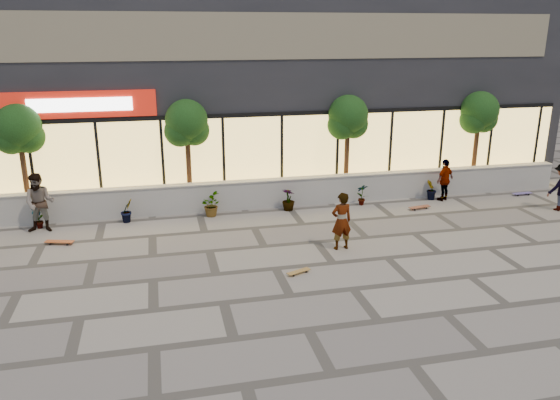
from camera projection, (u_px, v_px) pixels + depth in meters
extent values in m
plane|color=#9E9789|center=(353.00, 289.00, 13.68)|extent=(80.00, 80.00, 0.00)
cube|color=beige|center=(288.00, 192.00, 20.04)|extent=(22.00, 0.35, 1.00)
cube|color=#B2AFA8|center=(288.00, 179.00, 19.89)|extent=(22.00, 0.42, 0.04)
cube|color=#25252A|center=(258.00, 76.00, 24.04)|extent=(24.00, 9.00, 8.50)
cube|color=#F6CA62|center=(282.00, 155.00, 20.59)|extent=(23.04, 0.05, 3.00)
cube|color=black|center=(282.00, 114.00, 20.10)|extent=(23.04, 0.08, 0.15)
cube|color=#B6190D|center=(81.00, 105.00, 18.43)|extent=(5.00, 0.10, 0.90)
cube|color=white|center=(80.00, 105.00, 18.37)|extent=(3.40, 0.06, 0.45)
cube|color=brown|center=(282.00, 36.00, 19.31)|extent=(21.60, 0.05, 1.60)
imported|color=#183510|center=(38.00, 217.00, 17.75)|extent=(0.43, 0.29, 0.81)
imported|color=#183510|center=(127.00, 210.00, 18.34)|extent=(0.57, 0.57, 0.81)
imported|color=#183510|center=(210.00, 205.00, 18.94)|extent=(0.68, 0.77, 0.81)
imported|color=#183510|center=(288.00, 199.00, 19.54)|extent=(0.64, 0.64, 0.81)
imported|color=#183510|center=(362.00, 194.00, 20.13)|extent=(0.46, 0.35, 0.81)
imported|color=#183510|center=(431.00, 190.00, 20.73)|extent=(0.55, 0.57, 0.81)
cylinder|color=#462D19|center=(25.00, 172.00, 18.44)|extent=(0.18, 0.18, 3.24)
sphere|color=#183510|center=(18.00, 126.00, 17.98)|extent=(1.50, 1.50, 1.50)
sphere|color=#183510|center=(11.00, 138.00, 17.99)|extent=(1.10, 1.10, 1.10)
sphere|color=#183510|center=(28.00, 137.00, 18.19)|extent=(1.10, 1.10, 1.10)
cylinder|color=#462D19|center=(189.00, 163.00, 19.61)|extent=(0.18, 0.18, 3.24)
sphere|color=#183510|center=(186.00, 121.00, 19.15)|extent=(1.50, 1.50, 1.50)
sphere|color=#183510|center=(180.00, 131.00, 19.16)|extent=(1.10, 1.10, 1.10)
sphere|color=#183510|center=(194.00, 130.00, 19.36)|extent=(1.10, 1.10, 1.10)
cylinder|color=#462D19|center=(347.00, 155.00, 20.89)|extent=(0.18, 0.18, 3.24)
sphere|color=#183510|center=(348.00, 115.00, 20.43)|extent=(1.50, 1.50, 1.50)
sphere|color=#183510|center=(342.00, 125.00, 20.44)|extent=(1.10, 1.10, 1.10)
sphere|color=#183510|center=(354.00, 124.00, 20.64)|extent=(1.10, 1.10, 1.10)
cylinder|color=#462D19|center=(475.00, 149.00, 22.06)|extent=(0.18, 0.18, 3.24)
sphere|color=#183510|center=(480.00, 110.00, 21.60)|extent=(1.50, 1.50, 1.50)
sphere|color=#183510|center=(474.00, 120.00, 21.61)|extent=(1.10, 1.10, 1.10)
sphere|color=#183510|center=(484.00, 119.00, 21.81)|extent=(1.10, 1.10, 1.10)
imported|color=white|center=(341.00, 221.00, 15.94)|extent=(0.67, 0.48, 1.74)
imported|color=#9D8165|center=(40.00, 203.00, 17.30)|extent=(1.00, 0.82, 1.93)
imported|color=silver|center=(445.00, 180.00, 20.57)|extent=(1.02, 0.78, 1.61)
cube|color=olive|center=(299.00, 271.00, 14.50)|extent=(0.70, 0.42, 0.02)
cylinder|color=black|center=(304.00, 270.00, 14.68)|extent=(0.06, 0.04, 0.05)
cylinder|color=black|center=(306.00, 272.00, 14.58)|extent=(0.06, 0.04, 0.05)
cylinder|color=black|center=(291.00, 274.00, 14.45)|extent=(0.06, 0.04, 0.05)
cylinder|color=black|center=(294.00, 276.00, 14.35)|extent=(0.06, 0.04, 0.05)
cube|color=#AD4A20|center=(59.00, 241.00, 16.49)|extent=(0.89, 0.46, 0.02)
cylinder|color=black|center=(69.00, 243.00, 16.57)|extent=(0.07, 0.05, 0.06)
cylinder|color=black|center=(67.00, 245.00, 16.42)|extent=(0.07, 0.05, 0.06)
cylinder|color=black|center=(52.00, 242.00, 16.60)|extent=(0.07, 0.05, 0.06)
cylinder|color=black|center=(50.00, 244.00, 16.45)|extent=(0.07, 0.05, 0.06)
cube|color=brown|center=(420.00, 207.00, 19.73)|extent=(0.86, 0.36, 0.02)
cylinder|color=black|center=(424.00, 207.00, 19.91)|extent=(0.06, 0.04, 0.06)
cylinder|color=black|center=(427.00, 208.00, 19.78)|extent=(0.06, 0.04, 0.06)
cylinder|color=black|center=(412.00, 209.00, 19.72)|extent=(0.06, 0.04, 0.06)
cylinder|color=black|center=(415.00, 210.00, 19.59)|extent=(0.06, 0.04, 0.06)
cube|color=#5E5093|center=(522.00, 193.00, 21.40)|extent=(0.81, 0.24, 0.02)
cylinder|color=black|center=(526.00, 194.00, 21.55)|extent=(0.06, 0.03, 0.06)
cylinder|color=black|center=(529.00, 195.00, 21.41)|extent=(0.06, 0.03, 0.06)
cylinder|color=black|center=(515.00, 195.00, 21.42)|extent=(0.06, 0.03, 0.06)
cylinder|color=black|center=(518.00, 196.00, 21.29)|extent=(0.06, 0.03, 0.06)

